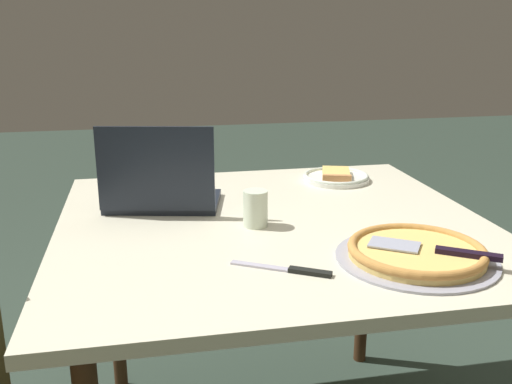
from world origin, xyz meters
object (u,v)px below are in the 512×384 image
Objects in this scene: dining_table at (274,246)px; pizza_plate at (336,177)px; drink_cup at (255,208)px; laptop at (161,190)px; table_knife at (291,270)px; pizza_tray at (417,252)px.

dining_table is 5.09× the size of pizza_plate.
drink_cup reaches higher than pizza_plate.
drink_cup reaches higher than dining_table.
pizza_plate is 0.53m from drink_cup.
table_knife is (0.26, -0.50, -0.05)m from laptop.
pizza_tray is at bearing -50.73° from dining_table.
drink_cup reaches higher than pizza_tray.
pizza_plate is at bearing 50.61° from dining_table.
laptop reaches higher than pizza_tray.
table_knife is at bearing -62.70° from laptop.
pizza_tray is 0.43m from drink_cup.
pizza_tray is 1.78× the size of table_knife.
pizza_plate is at bearing 63.92° from table_knife.
drink_cup is at bearing -155.89° from dining_table.
laptop is 0.74m from pizza_tray.
laptop is (-0.29, 0.17, 0.13)m from dining_table.
dining_table is at bearing 83.46° from table_knife.
table_knife is 2.11× the size of drink_cup.
pizza_plate is 0.69m from pizza_tray.
pizza_plate and pizza_tray have the same top height.
pizza_tray is at bearing -42.81° from drink_cup.
pizza_tray reaches higher than dining_table.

